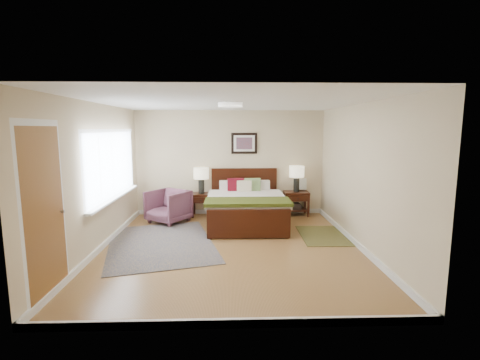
{
  "coord_description": "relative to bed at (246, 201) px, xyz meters",
  "views": [
    {
      "loc": [
        -0.03,
        -5.86,
        2.07
      ],
      "look_at": [
        0.19,
        1.01,
        1.05
      ],
      "focal_mm": 26.0,
      "sensor_mm": 36.0,
      "label": 1
    }
  ],
  "objects": [
    {
      "name": "wall_art",
      "position": [
        0.0,
        0.98,
        1.21
      ],
      "size": [
        0.62,
        0.05,
        0.5
      ],
      "color": "black",
      "rests_on": "back_wall"
    },
    {
      "name": "nightstand_right",
      "position": [
        1.24,
        0.76,
        -0.15
      ],
      "size": [
        0.58,
        0.43,
        0.57
      ],
      "color": "#321407",
      "rests_on": "ground"
    },
    {
      "name": "front_wall",
      "position": [
        -0.34,
        -3.99,
        0.74
      ],
      "size": [
        4.5,
        0.04,
        2.5
      ],
      "primitive_type": "cube",
      "color": "beige",
      "rests_on": "ground"
    },
    {
      "name": "armchair",
      "position": [
        -1.72,
        0.24,
        -0.15
      ],
      "size": [
        1.09,
        1.09,
        0.72
      ],
      "primitive_type": "imported",
      "rotation": [
        0.0,
        0.0,
        -0.6
      ],
      "color": "brown",
      "rests_on": "ground"
    },
    {
      "name": "rug_persian",
      "position": [
        -1.61,
        -1.25,
        -0.5
      ],
      "size": [
        2.38,
        2.91,
        0.01
      ],
      "primitive_type": "cube",
      "rotation": [
        0.0,
        0.0,
        0.25
      ],
      "color": "#0C173C",
      "rests_on": "ground"
    },
    {
      "name": "bed",
      "position": [
        0.0,
        0.0,
        0.0
      ],
      "size": [
        1.7,
        2.05,
        1.1
      ],
      "color": "#321407",
      "rests_on": "ground"
    },
    {
      "name": "floor",
      "position": [
        -0.34,
        -1.49,
        -0.51
      ],
      "size": [
        5.0,
        5.0,
        0.0
      ],
      "primitive_type": "plane",
      "color": "olive",
      "rests_on": "ground"
    },
    {
      "name": "back_wall",
      "position": [
        -0.34,
        1.01,
        0.74
      ],
      "size": [
        4.5,
        0.04,
        2.5
      ],
      "primitive_type": "cube",
      "color": "beige",
      "rests_on": "ground"
    },
    {
      "name": "nightstand_left",
      "position": [
        -1.02,
        0.76,
        -0.08
      ],
      "size": [
        0.46,
        0.41,
        0.55
      ],
      "color": "#321407",
      "rests_on": "ground"
    },
    {
      "name": "ceiling",
      "position": [
        -0.34,
        -1.49,
        1.99
      ],
      "size": [
        4.5,
        5.0,
        0.02
      ],
      "primitive_type": "cube",
      "color": "white",
      "rests_on": "back_wall"
    },
    {
      "name": "rug_navy",
      "position": [
        1.46,
        -0.86,
        -0.5
      ],
      "size": [
        0.9,
        1.32,
        0.01
      ],
      "primitive_type": "cube",
      "rotation": [
        0.0,
        0.0,
        -0.02
      ],
      "color": "black",
      "rests_on": "ground"
    },
    {
      "name": "lamp_right",
      "position": [
        1.24,
        0.78,
        0.5
      ],
      "size": [
        0.35,
        0.35,
        0.61
      ],
      "color": "black",
      "rests_on": "nightstand_right"
    },
    {
      "name": "lamp_left",
      "position": [
        -1.02,
        0.78,
        0.47
      ],
      "size": [
        0.35,
        0.35,
        0.61
      ],
      "color": "black",
      "rests_on": "nightstand_left"
    },
    {
      "name": "window",
      "position": [
        -2.54,
        -0.79,
        0.87
      ],
      "size": [
        0.11,
        2.72,
        1.32
      ],
      "color": "silver",
      "rests_on": "left_wall"
    },
    {
      "name": "right_wall",
      "position": [
        1.91,
        -1.49,
        0.74
      ],
      "size": [
        0.04,
        5.0,
        2.5
      ],
      "primitive_type": "cube",
      "color": "beige",
      "rests_on": "ground"
    },
    {
      "name": "ceil_fixture",
      "position": [
        -0.34,
        -1.49,
        1.96
      ],
      "size": [
        0.44,
        0.44,
        0.08
      ],
      "color": "white",
      "rests_on": "ceiling"
    },
    {
      "name": "door",
      "position": [
        -2.57,
        -3.24,
        0.56
      ],
      "size": [
        0.06,
        1.0,
        2.18
      ],
      "color": "silver",
      "rests_on": "ground"
    },
    {
      "name": "left_wall",
      "position": [
        -2.59,
        -1.49,
        0.74
      ],
      "size": [
        0.04,
        5.0,
        2.5
      ],
      "primitive_type": "cube",
      "color": "beige",
      "rests_on": "ground"
    }
  ]
}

